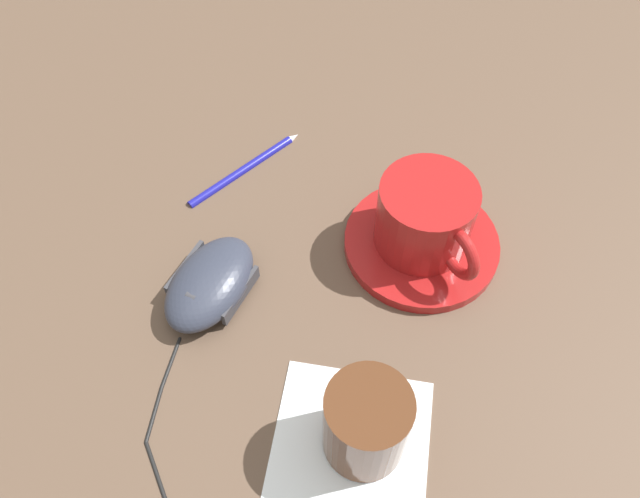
{
  "coord_description": "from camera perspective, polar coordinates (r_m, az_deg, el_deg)",
  "views": [
    {
      "loc": [
        -0.23,
        -0.05,
        0.48
      ],
      "look_at": [
        0.06,
        0.05,
        0.03
      ],
      "focal_mm": 35.0,
      "sensor_mm": 36.0,
      "label": 1
    }
  ],
  "objects": [
    {
      "name": "ground_plane",
      "position": [
        0.54,
        2.71,
        -7.87
      ],
      "size": [
        3.0,
        3.0,
        0.0
      ],
      "primitive_type": "plane",
      "color": "brown"
    },
    {
      "name": "drinking_glass",
      "position": [
        0.46,
        4.24,
        -15.65
      ],
      "size": [
        0.06,
        0.06,
        0.08
      ],
      "primitive_type": "cylinder",
      "color": "#4C2814",
      "rests_on": "napkin_under_glass"
    },
    {
      "name": "napkin_under_glass",
      "position": [
        0.5,
        2.83,
        -17.34
      ],
      "size": [
        0.14,
        0.14,
        0.0
      ],
      "primitive_type": "cube",
      "rotation": [
        0.0,
        0.0,
        0.16
      ],
      "color": "white",
      "rests_on": "ground"
    },
    {
      "name": "coffee_cup",
      "position": [
        0.55,
        9.7,
        2.87
      ],
      "size": [
        0.1,
        0.1,
        0.07
      ],
      "color": "maroon",
      "rests_on": "saucer"
    },
    {
      "name": "saucer",
      "position": [
        0.59,
        9.23,
        0.49
      ],
      "size": [
        0.14,
        0.14,
        0.01
      ],
      "primitive_type": "cylinder",
      "color": "maroon",
      "rests_on": "ground"
    },
    {
      "name": "mouse_cable",
      "position": [
        0.5,
        -13.61,
        -21.06
      ],
      "size": [
        0.24,
        0.11,
        0.0
      ],
      "color": "black",
      "rests_on": "ground"
    },
    {
      "name": "pen",
      "position": [
        0.64,
        -6.87,
        7.53
      ],
      "size": [
        0.13,
        0.07,
        0.01
      ],
      "color": "navy",
      "rests_on": "ground"
    },
    {
      "name": "computer_mouse",
      "position": [
        0.55,
        -9.84,
        -2.71
      ],
      "size": [
        0.11,
        0.08,
        0.04
      ],
      "color": "#2D3342",
      "rests_on": "ground"
    }
  ]
}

